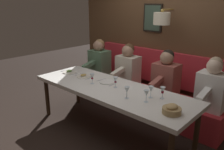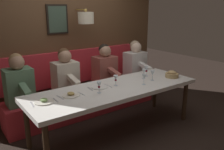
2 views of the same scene
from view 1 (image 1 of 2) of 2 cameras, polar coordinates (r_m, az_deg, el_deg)
The scene contains 18 objects.
ground_plane at distance 3.83m, azimuth -0.29°, elevation -13.46°, with size 12.00×12.00×0.00m, color black.
dining_table at distance 3.53m, azimuth -0.30°, elevation -3.99°, with size 0.90×2.65×0.74m.
banquette_bench at distance 4.35m, azimuth 7.73°, elevation -6.30°, with size 0.52×2.85×0.45m, color red.
back_wall_panel at distance 4.51m, azimuth 12.58°, elevation 9.42°, with size 0.59×4.05×2.90m.
diner_nearest at distance 3.65m, azimuth 23.29°, elevation -2.47°, with size 0.60×0.40×0.79m.
diner_near at distance 3.93m, azimuth 13.05°, elevation -0.05°, with size 0.60×0.40×0.79m.
diner_middle at distance 4.35m, azimuth 3.90°, elevation 2.12°, with size 0.60×0.40×0.79m.
diner_far at distance 4.85m, azimuth -3.15°, elevation 3.76°, with size 0.60×0.40×0.79m.
place_setting_0 at distance 4.01m, azimuth -6.99°, elevation -0.24°, with size 0.24×0.32×0.05m.
place_setting_1 at distance 4.29m, azimuth -10.40°, elevation 0.78°, with size 0.24×0.32×0.05m.
place_setting_2 at distance 3.72m, azimuth -1.27°, elevation -1.71°, with size 0.24×0.32×0.01m.
wine_glass_0 at distance 3.47m, azimuth 0.87°, elevation -1.25°, with size 0.07×0.07×0.16m.
wine_glass_1 at distance 3.15m, azimuth 12.28°, elevation -3.70°, with size 0.07×0.07×0.16m.
wine_glass_2 at distance 3.15m, azimuth 9.50°, elevation -3.51°, with size 0.07×0.07×0.16m.
wine_glass_3 at distance 3.64m, azimuth -4.88°, elevation -0.40°, with size 0.07×0.07×0.16m.
wine_glass_4 at distance 3.00m, azimuth 8.41°, elevation -4.51°, with size 0.07×0.07×0.16m.
wine_glass_5 at distance 3.09m, azimuth 3.67°, elevation -3.70°, with size 0.07×0.07×0.16m.
bread_bowl at distance 2.80m, azimuth 14.39°, elevation -8.17°, with size 0.22×0.22×0.12m.
Camera 1 is at (-2.41, -2.22, 1.99)m, focal length 37.39 mm.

